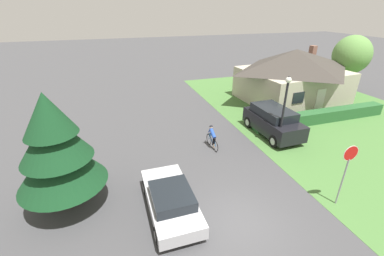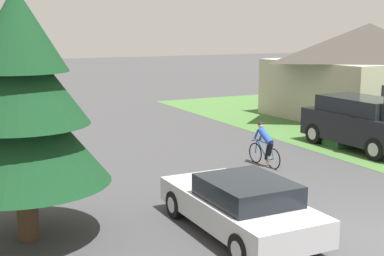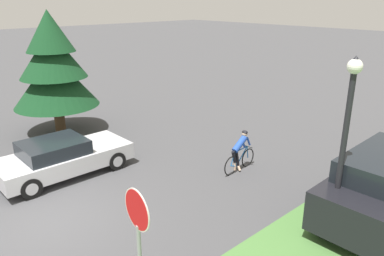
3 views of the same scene
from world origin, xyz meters
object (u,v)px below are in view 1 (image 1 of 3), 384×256
at_px(cyclist, 212,137).
at_px(conifer_tall_near, 56,148).
at_px(street_lamp, 285,103).
at_px(cottage_house, 293,75).
at_px(stop_sign, 347,164).
at_px(parked_suv_right, 273,121).
at_px(deciduous_tree_right, 352,55).
at_px(sedan_left_lane, 171,200).

distance_m(cyclist, conifer_tall_near, 8.77).
bearing_deg(conifer_tall_near, street_lamp, 8.32).
height_order(cottage_house, stop_sign, cottage_house).
xyz_separation_m(stop_sign, conifer_tall_near, (-11.37, 3.56, 0.87)).
distance_m(cyclist, stop_sign, 7.42).
bearing_deg(parked_suv_right, stop_sign, 168.74).
bearing_deg(parked_suv_right, cottage_house, -46.54).
distance_m(parked_suv_right, stop_sign, 7.09).
relative_size(cyclist, parked_suv_right, 0.36).
bearing_deg(cottage_house, conifer_tall_near, -158.11).
distance_m(cyclist, deciduous_tree_right, 18.40).
bearing_deg(cottage_house, stop_sign, -123.27).
distance_m(cyclist, parked_suv_right, 4.62).
bearing_deg(sedan_left_lane, conifer_tall_near, 67.12).
relative_size(cottage_house, street_lamp, 2.15).
relative_size(sedan_left_lane, deciduous_tree_right, 0.77).
relative_size(parked_suv_right, deciduous_tree_right, 0.82).
bearing_deg(deciduous_tree_right, conifer_tall_near, -159.53).
bearing_deg(cottage_house, parked_suv_right, -139.56).
bearing_deg(parked_suv_right, cyclist, 94.14).
distance_m(cottage_house, cyclist, 12.18).
distance_m(sedan_left_lane, deciduous_tree_right, 23.72).
bearing_deg(stop_sign, cottage_house, -115.09).
height_order(stop_sign, conifer_tall_near, conifer_tall_near).
relative_size(cottage_house, conifer_tall_near, 1.84).
height_order(parked_suv_right, street_lamp, street_lamp).
bearing_deg(conifer_tall_near, parked_suv_right, 14.89).
bearing_deg(parked_suv_right, conifer_tall_near, 103.43).
height_order(cottage_house, street_lamp, cottage_house).
height_order(sedan_left_lane, stop_sign, stop_sign).
bearing_deg(street_lamp, parked_suv_right, 70.87).
height_order(cottage_house, cyclist, cottage_house).
bearing_deg(stop_sign, parked_suv_right, -96.09).
bearing_deg(street_lamp, stop_sign, -96.89).
distance_m(sedan_left_lane, parked_suv_right, 9.81).
bearing_deg(conifer_tall_near, cottage_house, 26.37).
bearing_deg(cyclist, street_lamp, -109.17).
relative_size(sedan_left_lane, conifer_tall_near, 0.82).
xyz_separation_m(stop_sign, deciduous_tree_right, (13.56, 12.86, 1.70)).
bearing_deg(cottage_house, sedan_left_lane, -146.99).
distance_m(cyclist, street_lamp, 4.74).
bearing_deg(conifer_tall_near, sedan_left_lane, -22.76).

